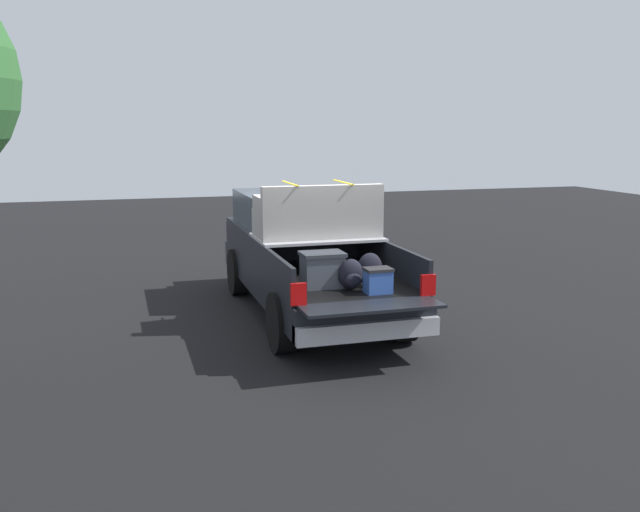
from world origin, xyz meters
name	(u,v)px	position (x,y,z in m)	size (l,w,h in m)	color
ground_plane	(310,315)	(0.00, 0.00, 0.00)	(40.00, 40.00, 0.00)	black
pickup_truck	(303,252)	(0.38, 0.00, 0.98)	(6.05, 2.06, 2.23)	black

